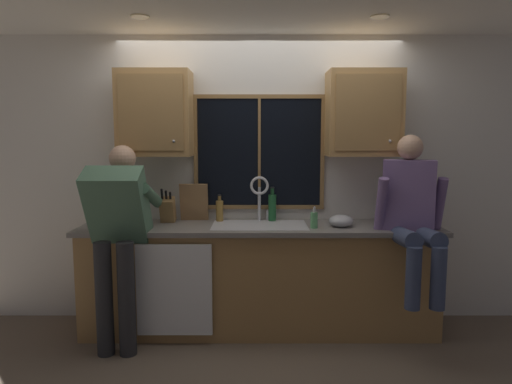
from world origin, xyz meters
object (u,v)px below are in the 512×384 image
cutting_board (192,202)px  bottle_green_glass (218,210)px  person_sitting_on_counter (410,209)px  mixing_bowl (339,221)px  soap_dispenser (312,220)px  person_standing (116,227)px  knife_block (166,210)px  bottle_tall_clear (270,207)px

cutting_board → bottle_green_glass: (0.23, -0.03, -0.07)m
cutting_board → person_sitting_on_counter: bearing=-15.3°
mixing_bowl → bottle_green_glass: (-1.03, 0.24, 0.05)m
cutting_board → soap_dispenser: size_ratio=1.87×
cutting_board → person_standing: bearing=-133.0°
person_sitting_on_counter → soap_dispenser: (-0.75, 0.14, -0.11)m
knife_block → mixing_bowl: (1.48, -0.19, -0.06)m
person_standing → bottle_tall_clear: size_ratio=5.25×
knife_block → bottle_green_glass: knife_block is taller
person_standing → bottle_green_glass: size_ratio=6.67×
person_sitting_on_counter → bottle_tall_clear: bearing=156.3°
bottle_tall_clear → soap_dispenser: bearing=-44.9°
person_sitting_on_counter → cutting_board: 1.84m
knife_block → bottle_tall_clear: size_ratio=1.06×
mixing_bowl → soap_dispenser: (-0.23, -0.07, 0.02)m
mixing_bowl → bottle_green_glass: bottle_green_glass is taller
person_sitting_on_counter → bottle_green_glass: person_sitting_on_counter is taller
cutting_board → bottle_tall_clear: 0.70m
bottle_green_glass → bottle_tall_clear: bottle_tall_clear is taller
person_standing → cutting_board: person_standing is taller
bottle_tall_clear → bottle_green_glass: bearing=-177.5°
bottle_tall_clear → knife_block: bearing=-175.5°
person_standing → person_sitting_on_counter: size_ratio=1.27×
person_sitting_on_counter → knife_block: 2.04m
person_standing → cutting_board: size_ratio=4.72×
knife_block → mixing_bowl: knife_block is taller
cutting_board → bottle_green_glass: bearing=-7.8°
soap_dispenser → bottle_tall_clear: bearing=135.1°
knife_block → bottle_tall_clear: 0.92m
cutting_board → soap_dispenser: 1.09m
person_sitting_on_counter → mixing_bowl: 0.57m
knife_block → bottle_green_glass: 0.45m
knife_block → bottle_tall_clear: bottle_tall_clear is taller
cutting_board → bottle_tall_clear: bearing=-0.9°
mixing_bowl → soap_dispenser: size_ratio=1.12×
knife_block → bottle_tall_clear: (0.92, 0.07, 0.02)m
mixing_bowl → knife_block: bearing=172.8°
bottle_green_glass → cutting_board: bearing=172.2°
soap_dispenser → knife_block: bearing=168.3°
soap_dispenser → bottle_tall_clear: bottle_tall_clear is taller
person_standing → soap_dispenser: bearing=7.8°
soap_dispenser → bottle_green_glass: bottle_green_glass is taller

